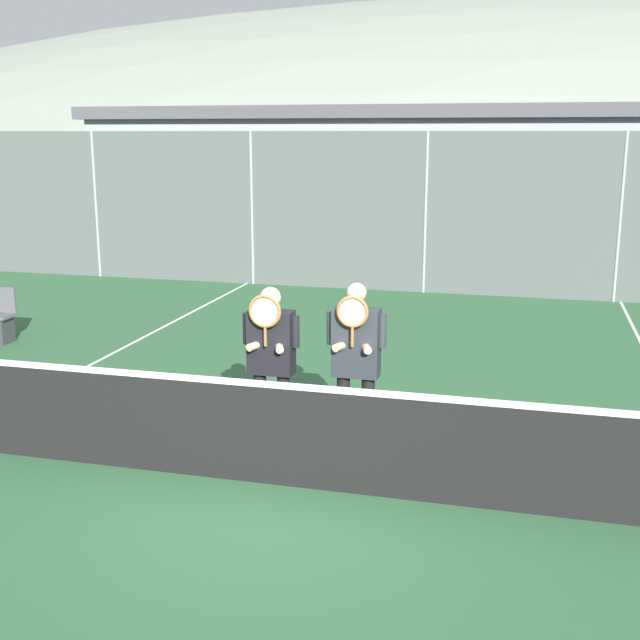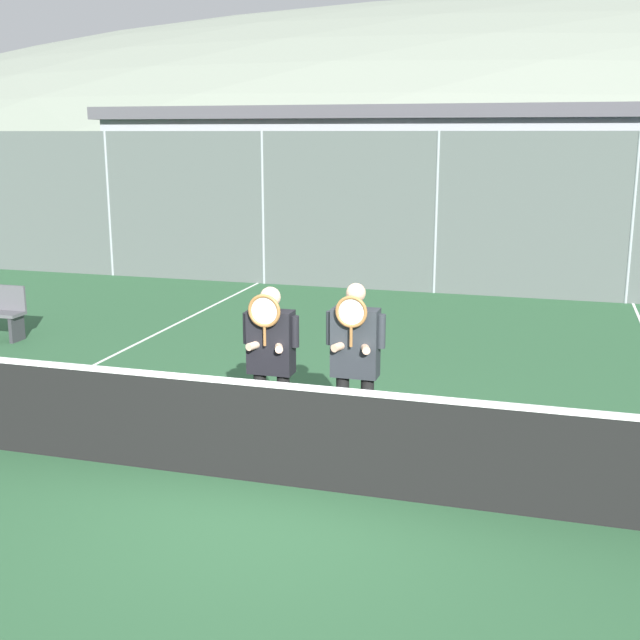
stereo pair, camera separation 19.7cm
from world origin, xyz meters
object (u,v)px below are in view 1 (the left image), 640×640
Objects in this scene: player_leftmost at (271,354)px; player_center_left at (356,357)px; car_center at (605,236)px; car_far_left at (188,225)px; car_left_of_center at (377,230)px.

player_leftmost is 0.95× the size of player_center_left.
player_leftmost is 0.36× the size of car_center.
car_center is (4.07, 11.82, -0.12)m from player_leftmost.
player_center_left is at bearing -105.17° from car_center.
car_center is at bearing 1.50° from car_far_left.
player_leftmost is 0.42× the size of car_left_of_center.
player_center_left is at bearing -59.20° from car_far_left.
player_leftmost is 12.50m from car_center.
player_center_left is at bearing -80.21° from car_left_of_center.
car_far_left is 10.09m from car_center.
car_center is (3.20, 11.81, -0.15)m from player_center_left.
player_center_left is at bearing 0.68° from player_leftmost.
player_center_left is 13.44m from car_far_left.
player_leftmost is 0.41× the size of car_far_left.
car_left_of_center is (-1.14, 11.66, -0.13)m from player_leftmost.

